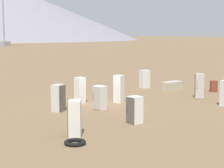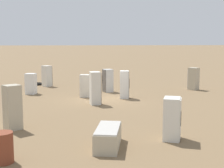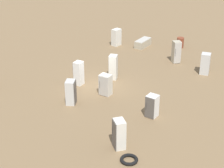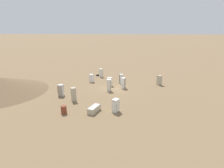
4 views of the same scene
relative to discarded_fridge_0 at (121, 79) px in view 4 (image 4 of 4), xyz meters
name	(u,v)px [view 4 (image 4 of 4)]	position (x,y,z in m)	size (l,w,h in m)	color
ground_plane	(114,89)	(-0.93, -3.22, -0.83)	(1000.00, 1000.00, 0.00)	brown
discarded_fridge_0	(121,79)	(0.00, 0.00, 0.00)	(0.72, 0.83, 1.66)	silver
discarded_fridge_1	(94,109)	(-2.53, -11.96, -0.48)	(1.34, 2.03, 0.69)	#B2A88E
discarded_fridge_2	(116,105)	(-0.06, -11.66, -0.04)	(0.91, 0.98, 1.57)	silver
discarded_fridge_3	(159,80)	(6.63, -0.36, 0.01)	(0.91, 0.93, 1.68)	#B2A88E
discarded_fridge_4	(109,85)	(-1.68, -4.46, 0.12)	(0.64, 0.65, 1.90)	silver
discarded_fridge_5	(110,82)	(-1.84, -1.83, -0.08)	(0.92, 0.81, 1.49)	beige
discarded_fridge_6	(74,94)	(-5.90, -8.92, 0.10)	(0.83, 0.84, 1.85)	#B2A88E
discarded_fridge_7	(92,78)	(-5.44, 0.25, -0.11)	(0.84, 0.85, 1.44)	white
discarded_fridge_8	(61,90)	(-8.32, -7.23, 0.01)	(0.72, 0.77, 1.67)	silver
discarded_fridge_9	(123,83)	(0.50, -2.88, 0.06)	(0.73, 0.73, 1.78)	white
discarded_fridge_10	(101,73)	(-4.27, 3.98, 0.02)	(0.88, 0.92, 1.70)	silver
scrap_tire	(98,75)	(-5.07, 5.03, -0.74)	(0.95, 0.95, 0.18)	black
rusty_barrel	(64,110)	(-5.88, -12.66, -0.36)	(0.64, 0.64, 0.93)	brown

